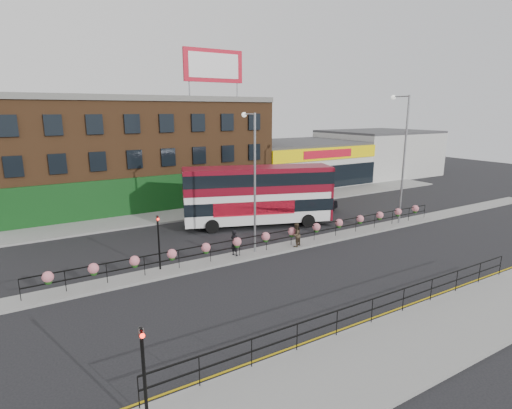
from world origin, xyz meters
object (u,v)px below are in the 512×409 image
lamp_column_west (253,171)px  lamp_column_east (402,149)px  car (318,205)px  pedestrian_b (296,235)px  double_decker_bus (258,190)px  pedestrian_a (235,243)px

lamp_column_west → lamp_column_east: size_ratio=0.87×
car → pedestrian_b: pedestrian_b is taller
double_decker_bus → lamp_column_west: 6.84m
pedestrian_b → lamp_column_west: size_ratio=0.18×
double_decker_bus → lamp_column_east: (9.93, -5.46, 3.23)m
pedestrian_a → lamp_column_west: lamp_column_west is taller
lamp_column_east → pedestrian_a: bearing=-180.0°
car → lamp_column_west: bearing=97.7°
lamp_column_east → pedestrian_b: bearing=-176.8°
pedestrian_a → lamp_column_west: bearing=-100.8°
pedestrian_b → lamp_column_east: lamp_column_east is taller
car → pedestrian_b: size_ratio=3.03×
car → lamp_column_east: lamp_column_east is taller
pedestrian_a → pedestrian_b: (4.33, -0.58, -0.03)m
double_decker_bus → pedestrian_b: (-0.71, -6.05, -1.97)m
double_decker_bus → car: double_decker_bus is taller
lamp_column_west → lamp_column_east: (13.53, -0.18, 0.77)m
pedestrian_a → pedestrian_b: 4.37m
pedestrian_b → lamp_column_east: 11.86m
double_decker_bus → pedestrian_a: 7.69m
pedestrian_a → lamp_column_west: size_ratio=0.19×
car → pedestrian_a: (-11.74, -6.03, 0.23)m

